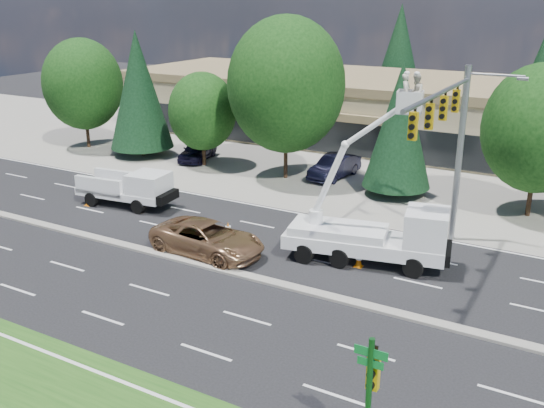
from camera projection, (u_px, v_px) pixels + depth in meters
The scene contains 24 objects.
ground at pixel (193, 263), 28.97m from camera, with size 140.00×140.00×0.00m, color black.
concrete_apron at pixel (352, 167), 45.46m from camera, with size 140.00×22.00×0.01m, color gray.
road_median at pixel (193, 262), 28.95m from camera, with size 120.00×0.55×0.12m, color gray.
strip_mall at pixel (397, 109), 52.77m from camera, with size 50.40×15.40×5.50m.
tree_front_a at pixel (83, 84), 49.84m from camera, with size 6.51×6.51×9.03m.
tree_front_b at pixel (139, 90), 47.07m from camera, with size 4.96×4.96×9.77m.
tree_front_c at pixel (202, 111), 44.65m from camera, with size 5.04×5.04×6.99m.
tree_front_d at pixel (286, 85), 40.63m from camera, with size 7.99×7.99×11.08m.
tree_front_e at pixel (400, 125), 37.54m from camera, with size 4.30×4.30×8.48m.
tree_front_f at pixel (540, 129), 33.64m from camera, with size 6.33×6.33×8.78m.
tree_back_a at pixel (282, 63), 70.39m from camera, with size 4.57×4.57×9.01m.
tree_back_b at pixel (399, 57), 63.46m from camera, with size 5.84×5.84×11.51m.
tree_back_c at pixel (541, 76), 57.35m from camera, with size 4.69×4.69×9.24m.
signal_mast at pixel (452, 134), 28.16m from camera, with size 2.76×10.16×9.00m.
street_sign_pole at pixel (370, 389), 15.68m from camera, with size 0.90×0.44×4.00m.
utility_pickup at pixel (130, 192), 36.65m from camera, with size 6.00×2.76×2.22m.
bucket_truck at pixel (378, 226), 28.39m from camera, with size 7.89×3.74×9.09m.
traffic_cone_a at pixel (88, 200), 36.94m from camera, with size 0.40×0.40×0.70m.
traffic_cone_b at pixel (228, 228), 32.43m from camera, with size 0.40×0.40×0.70m.
traffic_cone_c at pixel (229, 233), 31.82m from camera, with size 0.40×0.40×0.70m.
traffic_cone_d at pixel (359, 260), 28.51m from camera, with size 0.40×0.40×0.70m.
minivan at pixel (208, 238), 29.81m from camera, with size 2.71×5.88×1.63m, color #916846.
parked_car_west at pixel (198, 150), 47.16m from camera, with size 1.86×4.63×1.58m, color black.
parked_car_east at pixel (335, 167), 42.46m from camera, with size 1.71×4.91×1.62m, color black.
Camera 1 is at (16.29, -21.23, 12.06)m, focal length 40.00 mm.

